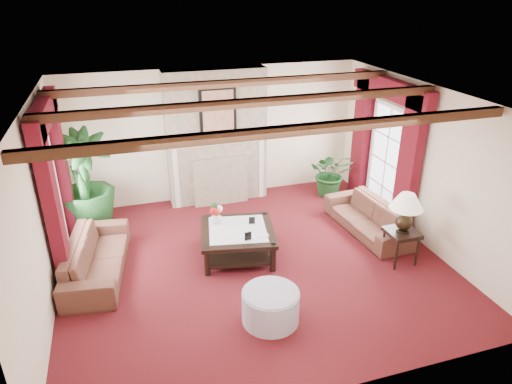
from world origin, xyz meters
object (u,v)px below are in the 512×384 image
object	(u,v)px
coffee_table	(238,242)
side_table	(400,246)
potted_palm	(87,203)
ottoman	(271,306)
sofa_right	(368,212)
sofa_left	(96,251)

from	to	relation	value
coffee_table	side_table	size ratio (longest dim) A/B	2.10
side_table	potted_palm	bearing A→B (deg)	151.12
coffee_table	side_table	distance (m)	2.65
ottoman	side_table	bearing A→B (deg)	16.77
coffee_table	ottoman	size ratio (longest dim) A/B	1.53
sofa_right	ottoman	world-z (taller)	sofa_right
sofa_left	side_table	xyz separation A→B (m)	(4.70, -1.10, -0.11)
sofa_right	sofa_left	bearing A→B (deg)	-94.99
sofa_left	coffee_table	distance (m)	2.24
sofa_right	coffee_table	size ratio (longest dim) A/B	1.65
sofa_right	potted_palm	size ratio (longest dim) A/B	0.96
potted_palm	ottoman	xyz separation A→B (m)	(2.37, -3.42, -0.29)
potted_palm	coffee_table	bearing A→B (deg)	-35.88
sofa_left	coffee_table	bearing A→B (deg)	-85.55
sofa_right	ottoman	size ratio (longest dim) A/B	2.52
sofa_right	coffee_table	distance (m)	2.49
sofa_left	ottoman	xyz separation A→B (m)	(2.22, -1.85, -0.17)
sofa_right	coffee_table	world-z (taller)	sofa_right
sofa_right	potted_palm	xyz separation A→B (m)	(-4.86, 1.62, 0.15)
sofa_right	side_table	world-z (taller)	sofa_right
sofa_right	ottoman	bearing A→B (deg)	-58.57
sofa_right	side_table	distance (m)	1.06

